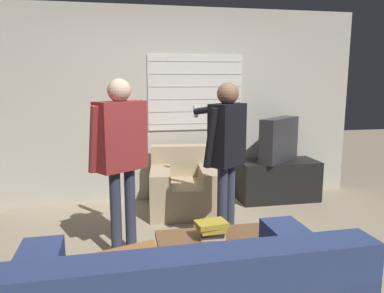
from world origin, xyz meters
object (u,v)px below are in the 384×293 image
(coffee_table, at_px, (230,243))
(spare_remote, at_px, (229,246))
(person_right_standing, at_px, (226,144))
(soda_can, at_px, (280,226))
(tv, at_px, (279,140))
(armchair_beige, at_px, (185,187))
(person_left_standing, at_px, (120,146))
(book_stack, at_px, (212,229))

(coffee_table, bearing_deg, spare_remote, -109.38)
(person_right_standing, relative_size, soda_can, 12.62)
(person_right_standing, xyz_separation_m, spare_remote, (-0.24, -0.94, -0.60))
(coffee_table, relative_size, spare_remote, 8.71)
(tv, bearing_deg, armchair_beige, -32.05)
(coffee_table, distance_m, spare_remote, 0.18)
(coffee_table, distance_m, soda_can, 0.43)
(coffee_table, xyz_separation_m, tv, (1.26, 1.96, 0.48))
(armchair_beige, distance_m, coffee_table, 1.79)
(tv, bearing_deg, person_left_standing, -8.31)
(coffee_table, xyz_separation_m, person_left_standing, (-0.82, 0.69, 0.68))
(coffee_table, relative_size, person_left_standing, 0.70)
(book_stack, relative_size, spare_remote, 2.00)
(person_left_standing, bearing_deg, person_right_standing, -29.73)
(coffee_table, xyz_separation_m, person_right_standing, (0.18, 0.78, 0.65))
(armchair_beige, bearing_deg, person_right_standing, 109.55)
(person_right_standing, xyz_separation_m, book_stack, (-0.32, -0.74, -0.54))
(person_left_standing, relative_size, book_stack, 6.21)
(person_left_standing, xyz_separation_m, soda_can, (1.25, -0.67, -0.58))
(armchair_beige, distance_m, person_left_standing, 1.53)
(armchair_beige, height_order, person_right_standing, person_right_standing)
(armchair_beige, relative_size, coffee_table, 0.83)
(armchair_beige, bearing_deg, tv, -165.40)
(person_left_standing, height_order, spare_remote, person_left_standing)
(spare_remote, bearing_deg, armchair_beige, 90.85)
(spare_remote, bearing_deg, person_right_standing, 77.01)
(person_right_standing, relative_size, spare_remote, 12.16)
(book_stack, bearing_deg, armchair_beige, 86.84)
(tv, bearing_deg, book_stack, 14.24)
(soda_can, bearing_deg, tv, 66.73)
(tv, bearing_deg, soda_can, 27.00)
(person_left_standing, height_order, book_stack, person_left_standing)
(person_left_standing, relative_size, soda_can, 12.91)
(person_left_standing, bearing_deg, tv, -3.19)
(coffee_table, xyz_separation_m, soda_can, (0.42, 0.02, 0.10))
(armchair_beige, height_order, book_stack, armchair_beige)
(soda_can, relative_size, spare_remote, 0.96)
(person_left_standing, bearing_deg, soda_can, -63.01)
(coffee_table, xyz_separation_m, spare_remote, (-0.06, -0.16, 0.05))
(coffee_table, relative_size, soda_can, 9.04)
(armchair_beige, height_order, coffee_table, armchair_beige)
(soda_can, bearing_deg, person_left_standing, 151.60)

